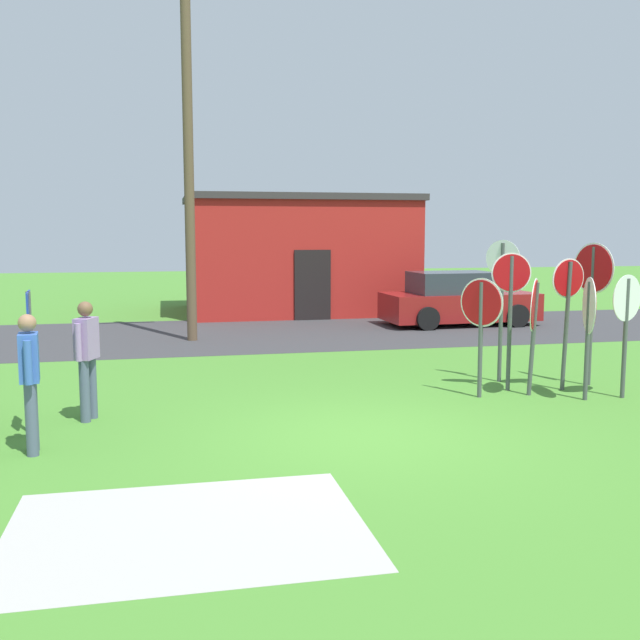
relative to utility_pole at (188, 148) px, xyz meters
The scene contains 17 objects.
ground_plane 10.23m from the utility_pole, 78.22° to the right, with size 80.00×80.00×0.00m, color #47842D.
street_asphalt 5.04m from the utility_pole, 23.76° to the left, with size 60.00×6.40×0.01m, color #38383A.
concrete_path 12.40m from the utility_pole, 92.54° to the right, with size 3.20×2.40×0.01m, color #ADAAA3.
building_background 7.55m from the utility_pole, 58.35° to the left, with size 7.25×5.40×3.78m.
utility_pole is the anchor object (origin of this frame).
parked_car_on_street 8.59m from the utility_pole, 10.76° to the left, with size 4.36×2.12×1.51m.
stop_sign_low_front 10.22m from the utility_pole, 52.89° to the right, with size 0.32×0.84×1.95m.
stop_sign_nearest 9.67m from the utility_pole, 49.95° to the right, with size 0.65×0.17×2.22m.
stop_sign_tallest 9.49m from the utility_pole, 54.49° to the right, with size 0.53×0.73×1.92m.
stop_sign_center_cluster 9.80m from the utility_pole, 45.89° to the right, with size 0.24×0.84×2.47m.
stop_sign_leaning_right 8.99m from the utility_pole, 59.30° to the right, with size 0.44×0.66×1.92m.
stop_sign_rear_left 10.60m from the utility_pole, 49.81° to the right, with size 0.69×0.29×1.98m.
stop_sign_leaning_left 8.52m from the utility_pole, 49.94° to the right, with size 0.41×0.49×2.51m.
stop_sign_rear_right 8.97m from the utility_pole, 54.00° to the right, with size 0.65×0.16×2.31m.
person_in_dark_shirt 9.81m from the utility_pole, 104.31° to the right, with size 0.26×0.57×1.69m.
person_near_signs 8.39m from the utility_pole, 103.31° to the right, with size 0.33×0.54×1.69m.
info_panel_leftmost 9.01m from the utility_pole, 106.31° to the right, with size 0.09×0.60×1.90m.
Camera 1 is at (-2.53, -8.94, 2.67)m, focal length 40.90 mm.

